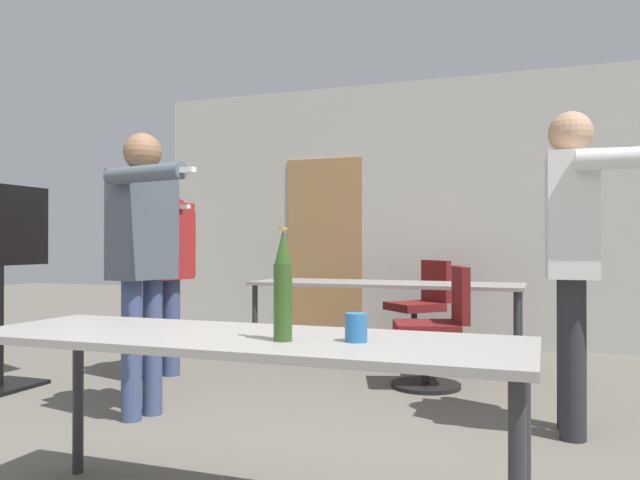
{
  "coord_description": "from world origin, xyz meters",
  "views": [
    {
      "loc": [
        1.27,
        -1.5,
        1.07
      ],
      "look_at": [
        -0.08,
        2.24,
        1.1
      ],
      "focal_mm": 35.0,
      "sensor_mm": 36.0,
      "label": 1
    }
  ],
  "objects": [
    {
      "name": "beer_bottle",
      "position": [
        0.4,
        0.51,
        0.92
      ],
      "size": [
        0.07,
        0.07,
        0.4
      ],
      "color": "#2D511E",
      "rests_on": "conference_table_near"
    },
    {
      "name": "person_near_casual",
      "position": [
        1.42,
        2.29,
        1.1
      ],
      "size": [
        0.84,
        0.69,
        1.82
      ],
      "rotation": [
        0.0,
        0.0,
        -1.54
      ],
      "color": "#28282D",
      "rests_on": "ground_plane"
    },
    {
      "name": "conference_table_far",
      "position": [
        -0.08,
        3.92,
        0.68
      ],
      "size": [
        2.39,
        0.73,
        0.73
      ],
      "color": "gray",
      "rests_on": "ground_plane"
    },
    {
      "name": "office_chair_far_left",
      "position": [
        0.09,
        4.74,
        0.42
      ],
      "size": [
        0.68,
        0.68,
        0.91
      ],
      "rotation": [
        0.0,
        0.0,
        2.35
      ],
      "color": "black",
      "rests_on": "ground_plane"
    },
    {
      "name": "office_chair_far_right",
      "position": [
        0.5,
        3.19,
        0.42
      ],
      "size": [
        0.63,
        0.59,
        0.91
      ],
      "rotation": [
        0.0,
        0.0,
        1.88
      ],
      "color": "black",
      "rests_on": "ground_plane"
    },
    {
      "name": "drink_cup",
      "position": [
        0.65,
        0.58,
        0.78
      ],
      "size": [
        0.08,
        0.08,
        0.1
      ],
      "color": "#2866A3",
      "rests_on": "conference_table_near"
    },
    {
      "name": "conference_table_near",
      "position": [
        0.2,
        0.59,
        0.67
      ],
      "size": [
        2.11,
        0.67,
        0.73
      ],
      "color": "gray",
      "rests_on": "ground_plane"
    },
    {
      "name": "back_wall",
      "position": [
        -0.03,
        5.24,
        1.42
      ],
      "size": [
        6.18,
        0.12,
        2.85
      ],
      "color": "beige",
      "rests_on": "ground_plane"
    },
    {
      "name": "person_far_watching",
      "position": [
        -1.63,
        2.79,
        0.97
      ],
      "size": [
        0.72,
        0.82,
        1.63
      ],
      "rotation": [
        0.0,
        0.0,
        -1.84
      ],
      "color": "#3D4C75",
      "rests_on": "ground_plane"
    },
    {
      "name": "person_left_plaid",
      "position": [
        -1.07,
        1.75,
        1.08
      ],
      "size": [
        0.76,
        0.7,
        1.76
      ],
      "rotation": [
        0.0,
        0.0,
        -1.79
      ],
      "color": "#3D4C75",
      "rests_on": "ground_plane"
    }
  ]
}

